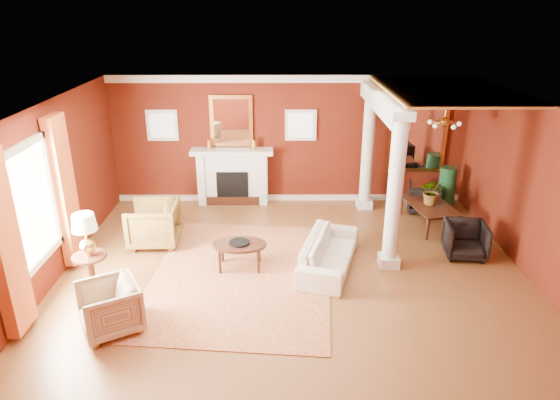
{
  "coord_description": "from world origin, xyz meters",
  "views": [
    {
      "loc": [
        -0.27,
        -7.5,
        4.41
      ],
      "look_at": [
        -0.23,
        0.6,
        1.15
      ],
      "focal_mm": 32.0,
      "sensor_mm": 36.0,
      "label": 1
    }
  ],
  "objects_px": {
    "armchair_leopard": "(153,222)",
    "coffee_table": "(240,246)",
    "sofa": "(329,248)",
    "dining_table": "(430,208)",
    "side_table": "(87,241)",
    "armchair_stripe": "(109,305)"
  },
  "relations": [
    {
      "from": "armchair_leopard",
      "to": "coffee_table",
      "type": "height_order",
      "value": "armchair_leopard"
    },
    {
      "from": "armchair_leopard",
      "to": "sofa",
      "type": "bearing_deg",
      "value": 72.83
    },
    {
      "from": "sofa",
      "to": "dining_table",
      "type": "bearing_deg",
      "value": -36.06
    },
    {
      "from": "coffee_table",
      "to": "dining_table",
      "type": "bearing_deg",
      "value": 24.79
    },
    {
      "from": "dining_table",
      "to": "coffee_table",
      "type": "bearing_deg",
      "value": 104.12
    },
    {
      "from": "dining_table",
      "to": "side_table",
      "type": "bearing_deg",
      "value": 101.13
    },
    {
      "from": "armchair_stripe",
      "to": "side_table",
      "type": "relative_size",
      "value": 0.6
    },
    {
      "from": "armchair_stripe",
      "to": "side_table",
      "type": "bearing_deg",
      "value": -178.85
    },
    {
      "from": "armchair_leopard",
      "to": "dining_table",
      "type": "xyz_separation_m",
      "value": [
        5.55,
        0.83,
        -0.08
      ]
    },
    {
      "from": "side_table",
      "to": "coffee_table",
      "type": "bearing_deg",
      "value": 16.64
    },
    {
      "from": "armchair_leopard",
      "to": "armchair_stripe",
      "type": "bearing_deg",
      "value": -1.54
    },
    {
      "from": "sofa",
      "to": "armchair_leopard",
      "type": "height_order",
      "value": "armchair_leopard"
    },
    {
      "from": "side_table",
      "to": "dining_table",
      "type": "height_order",
      "value": "side_table"
    },
    {
      "from": "armchair_leopard",
      "to": "side_table",
      "type": "xyz_separation_m",
      "value": [
        -0.63,
        -1.64,
        0.41
      ]
    },
    {
      "from": "side_table",
      "to": "armchair_stripe",
      "type": "bearing_deg",
      "value": -59.5
    },
    {
      "from": "dining_table",
      "to": "armchair_leopard",
      "type": "bearing_deg",
      "value": 87.81
    },
    {
      "from": "armchair_leopard",
      "to": "dining_table",
      "type": "distance_m",
      "value": 5.61
    },
    {
      "from": "armchair_stripe",
      "to": "dining_table",
      "type": "bearing_deg",
      "value": 93.16
    },
    {
      "from": "armchair_stripe",
      "to": "dining_table",
      "type": "xyz_separation_m",
      "value": [
        5.54,
        3.53,
        -0.02
      ]
    },
    {
      "from": "armchair_leopard",
      "to": "side_table",
      "type": "relative_size",
      "value": 0.7
    },
    {
      "from": "coffee_table",
      "to": "side_table",
      "type": "relative_size",
      "value": 0.71
    },
    {
      "from": "side_table",
      "to": "dining_table",
      "type": "bearing_deg",
      "value": 21.8
    }
  ]
}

